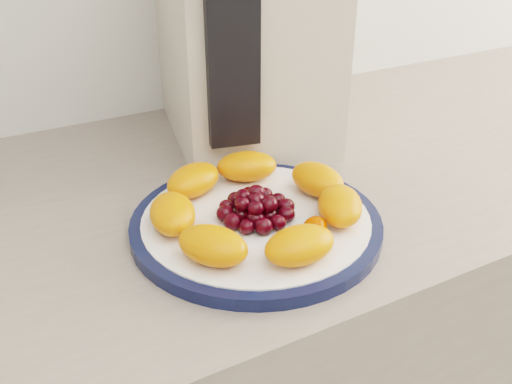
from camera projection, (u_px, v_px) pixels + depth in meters
plate_rim at (256, 224)px, 0.66m from camera, size 0.29×0.29×0.01m
plate_face at (256, 223)px, 0.66m from camera, size 0.26×0.26×0.02m
appliance_body at (242, 10)px, 0.83m from camera, size 0.28×0.34×0.38m
appliance_panel at (232, 34)px, 0.68m from camera, size 0.07×0.04×0.28m
fruit_plate at (256, 204)px, 0.65m from camera, size 0.25×0.25×0.04m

